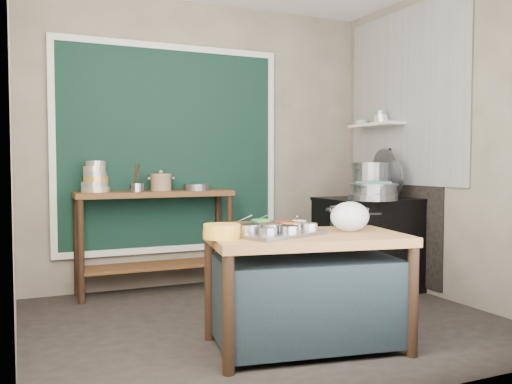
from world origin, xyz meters
name	(u,v)px	position (x,y,z in m)	size (l,w,h in m)	color
floor	(267,322)	(0.00, 0.00, -0.01)	(3.50, 3.00, 0.02)	#2B2521
back_wall	(203,144)	(0.00, 1.51, 1.40)	(3.50, 0.02, 2.80)	gray
left_wall	(10,132)	(-1.76, 0.00, 1.40)	(0.02, 3.00, 2.80)	gray
right_wall	(447,142)	(1.76, 0.00, 1.40)	(0.02, 3.00, 2.80)	gray
curtain_panel	(170,149)	(-0.35, 1.47, 1.35)	(2.10, 0.02, 1.90)	black
curtain_frame	(170,149)	(-0.35, 1.46, 1.35)	(2.22, 0.03, 2.02)	beige
tile_panel	(404,97)	(1.74, 0.55, 1.85)	(0.02, 1.70, 1.70)	#B2B2AA
soot_patch	(397,214)	(1.74, 0.65, 0.70)	(0.01, 1.30, 1.30)	black
wall_shelf	(376,125)	(1.63, 0.85, 1.60)	(0.22, 0.70, 0.03)	beige
prep_table	(306,291)	(-0.02, -0.65, 0.38)	(1.25, 0.72, 0.75)	olive
back_counter	(155,242)	(-0.55, 1.28, 0.47)	(1.45, 0.40, 0.95)	#583819
stove_block	(370,245)	(1.35, 0.55, 0.42)	(0.90, 0.68, 0.85)	black
stove_top	(370,199)	(1.35, 0.55, 0.86)	(0.92, 0.69, 0.03)	black
condiment_tray	(275,233)	(-0.23, -0.62, 0.76)	(0.55, 0.39, 0.02)	gray
condiment_bowls	(272,227)	(-0.25, -0.60, 0.80)	(0.54, 0.42, 0.06)	gray
yellow_basin	(222,231)	(-0.59, -0.62, 0.79)	(0.23, 0.23, 0.09)	gold
saucepan	(347,216)	(0.47, -0.39, 0.82)	(0.26, 0.26, 0.14)	gray
plastic_bag_a	(350,217)	(0.31, -0.65, 0.85)	(0.27, 0.23, 0.20)	white
plastic_bag_b	(348,218)	(0.35, -0.57, 0.83)	(0.21, 0.18, 0.16)	white
bowl_stack	(95,178)	(-1.08, 1.31, 1.07)	(0.25, 0.25, 0.28)	tan
utensil_cup	(137,187)	(-0.73, 1.23, 0.99)	(0.13, 0.13, 0.08)	gray
ceramic_crock	(161,183)	(-0.48, 1.32, 1.02)	(0.21, 0.21, 0.14)	#7F6345
wide_bowl	(197,187)	(-0.16, 1.24, 0.98)	(0.25, 0.25, 0.06)	gray
stock_pot	(372,180)	(1.43, 0.64, 1.05)	(0.43, 0.43, 0.34)	gray
pot_lid	(388,173)	(1.54, 0.54, 1.11)	(0.48, 0.48, 0.02)	gray
steamer	(374,191)	(1.24, 0.35, 0.95)	(0.45, 0.45, 0.15)	gray
green_cloth	(374,182)	(1.24, 0.35, 1.04)	(0.25, 0.20, 0.02)	#4B897A
shallow_pan	(373,197)	(1.18, 0.28, 0.91)	(0.44, 0.44, 0.06)	gray
shelf_bowl_stack	(381,117)	(1.63, 0.77, 1.67)	(0.15, 0.15, 0.12)	silver
shelf_bowl_green	(362,123)	(1.63, 1.11, 1.64)	(0.14, 0.14, 0.05)	gray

